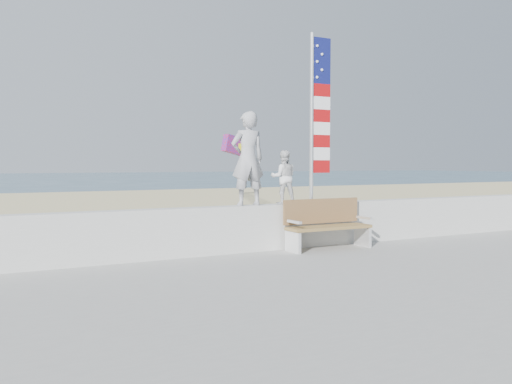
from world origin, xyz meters
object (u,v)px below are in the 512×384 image
at_px(child, 284,177).
at_px(bench, 326,223).
at_px(flag, 317,111).
at_px(adult, 248,159).

height_order(child, bench, child).
distance_m(bench, flag, 2.35).
relative_size(bench, flag, 0.51).
height_order(adult, bench, adult).
bearing_deg(flag, child, 179.98).
bearing_deg(bench, flag, 82.41).
distance_m(adult, bench, 2.08).
bearing_deg(flag, adult, 179.99).
xyz_separation_m(child, flag, (0.79, -0.00, 1.37)).
height_order(adult, child, adult).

